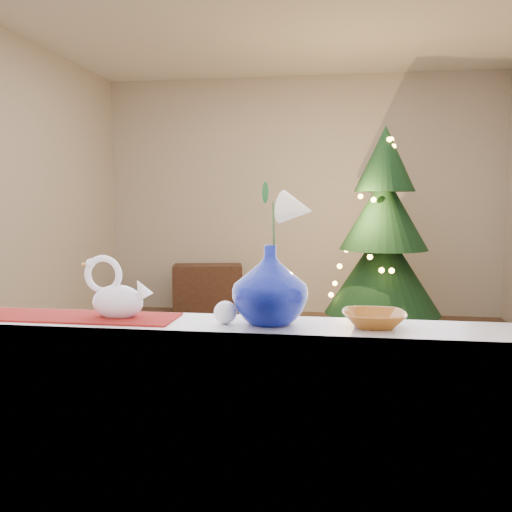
{
  "coord_description": "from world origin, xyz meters",
  "views": [
    {
      "loc": [
        0.49,
        -4.09,
        1.3
      ],
      "look_at": [
        0.08,
        -1.4,
        1.03
      ],
      "focal_mm": 40.0,
      "sensor_mm": 36.0,
      "label": 1
    }
  ],
  "objects_px": {
    "xmas_tree": "(384,233)",
    "side_table": "(208,290)",
    "paperweight": "(225,312)",
    "swan": "(118,289)",
    "blue_vase": "(270,279)",
    "amber_dish": "(374,320)"
  },
  "relations": [
    {
      "from": "xmas_tree",
      "to": "side_table",
      "type": "relative_size",
      "value": 2.59
    },
    {
      "from": "paperweight",
      "to": "xmas_tree",
      "type": "bearing_deg",
      "value": 78.97
    },
    {
      "from": "paperweight",
      "to": "side_table",
      "type": "distance_m",
      "value": 4.72
    },
    {
      "from": "swan",
      "to": "blue_vase",
      "type": "bearing_deg",
      "value": -9.8
    },
    {
      "from": "xmas_tree",
      "to": "side_table",
      "type": "bearing_deg",
      "value": 158.26
    },
    {
      "from": "blue_vase",
      "to": "side_table",
      "type": "height_order",
      "value": "blue_vase"
    },
    {
      "from": "swan",
      "to": "side_table",
      "type": "relative_size",
      "value": 0.3
    },
    {
      "from": "paperweight",
      "to": "swan",
      "type": "bearing_deg",
      "value": 175.68
    },
    {
      "from": "swan",
      "to": "blue_vase",
      "type": "relative_size",
      "value": 0.81
    },
    {
      "from": "paperweight",
      "to": "side_table",
      "type": "relative_size",
      "value": 0.09
    },
    {
      "from": "paperweight",
      "to": "xmas_tree",
      "type": "relative_size",
      "value": 0.04
    },
    {
      "from": "blue_vase",
      "to": "amber_dish",
      "type": "relative_size",
      "value": 1.72
    },
    {
      "from": "amber_dish",
      "to": "paperweight",
      "type": "bearing_deg",
      "value": -176.92
    },
    {
      "from": "swan",
      "to": "paperweight",
      "type": "bearing_deg",
      "value": -13.88
    },
    {
      "from": "blue_vase",
      "to": "xmas_tree",
      "type": "xyz_separation_m",
      "value": [
        0.6,
        3.75,
        -0.07
      ]
    },
    {
      "from": "amber_dish",
      "to": "xmas_tree",
      "type": "distance_m",
      "value": 3.76
    },
    {
      "from": "xmas_tree",
      "to": "swan",
      "type": "bearing_deg",
      "value": -106.3
    },
    {
      "from": "blue_vase",
      "to": "side_table",
      "type": "relative_size",
      "value": 0.37
    },
    {
      "from": "swan",
      "to": "xmas_tree",
      "type": "distance_m",
      "value": 3.9
    },
    {
      "from": "xmas_tree",
      "to": "side_table",
      "type": "xyz_separation_m",
      "value": [
        -1.88,
        0.75,
        -0.71
      ]
    },
    {
      "from": "swan",
      "to": "blue_vase",
      "type": "distance_m",
      "value": 0.5
    },
    {
      "from": "blue_vase",
      "to": "xmas_tree",
      "type": "height_order",
      "value": "xmas_tree"
    }
  ]
}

